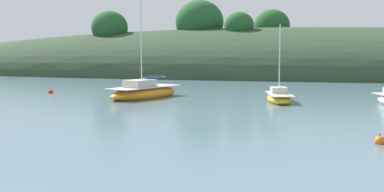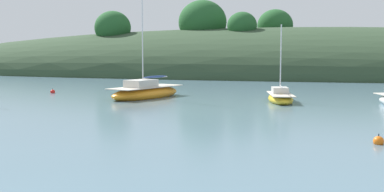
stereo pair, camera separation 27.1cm
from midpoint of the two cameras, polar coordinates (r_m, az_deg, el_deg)
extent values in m
ellipsoid|color=#2D422B|center=(79.04, 10.04, 2.63)|extent=(150.00, 36.00, 16.16)
ellipsoid|color=#235628|center=(73.31, 6.43, 8.84)|extent=(4.76, 4.33, 4.33)
ellipsoid|color=#235628|center=(81.23, 10.53, 8.74)|extent=(6.20, 5.64, 5.64)
ellipsoid|color=#235628|center=(80.69, -9.88, 8.48)|extent=(6.40, 5.81, 5.81)
ellipsoid|color=#235628|center=(78.86, 1.43, 9.29)|extent=(8.34, 7.58, 7.58)
ellipsoid|color=gold|center=(35.72, 11.31, -0.37)|extent=(2.81, 5.58, 0.85)
cube|color=beige|center=(35.68, 11.32, 0.24)|extent=(2.58, 5.13, 0.06)
cube|color=beige|center=(36.08, 11.24, 0.70)|extent=(1.49, 1.90, 0.50)
cylinder|color=silver|center=(35.81, 11.34, 4.56)|extent=(0.09, 0.09, 5.37)
cylinder|color=silver|center=(34.79, 11.52, 1.13)|extent=(0.50, 2.21, 0.07)
ellipsoid|color=orange|center=(38.53, -5.61, 0.30)|extent=(5.15, 8.33, 1.26)
cube|color=beige|center=(38.48, -5.62, 1.14)|extent=(4.74, 7.66, 0.06)
cube|color=beige|center=(37.98, -6.24, 1.56)|extent=(2.48, 2.96, 0.64)
cylinder|color=silver|center=(38.10, -6.07, 7.61)|extent=(0.09, 0.09, 8.66)
cylinder|color=silver|center=(39.40, -4.45, 2.36)|extent=(1.17, 3.15, 0.07)
ellipsoid|color=#2D4784|center=(39.40, -4.45, 2.43)|extent=(1.25, 3.06, 0.20)
sphere|color=red|center=(44.72, -17.00, 0.51)|extent=(0.44, 0.44, 0.44)
cylinder|color=black|center=(44.69, -17.01, 0.85)|extent=(0.04, 0.04, 0.10)
sphere|color=orange|center=(20.55, 22.82, -5.28)|extent=(0.44, 0.44, 0.44)
cylinder|color=black|center=(20.50, 22.85, -4.54)|extent=(0.04, 0.04, 0.10)
camera|label=1|loc=(0.14, -89.72, 0.03)|focal=42.28mm
camera|label=2|loc=(0.14, 90.28, -0.03)|focal=42.28mm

